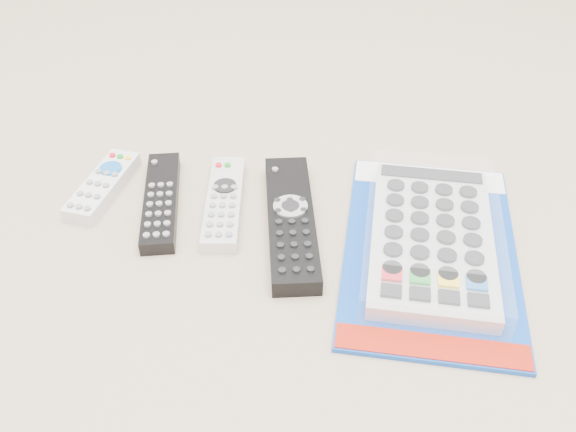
# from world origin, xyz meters

# --- Properties ---
(remote_small_grey) EXTENTS (0.07, 0.15, 0.02)m
(remote_small_grey) POSITION_xyz_m (-0.22, 0.03, 0.01)
(remote_small_grey) COLOR silver
(remote_small_grey) RESTS_ON ground
(remote_slim_black) EXTENTS (0.08, 0.20, 0.02)m
(remote_slim_black) POSITION_xyz_m (-0.13, 0.00, 0.01)
(remote_slim_black) COLOR black
(remote_slim_black) RESTS_ON ground
(remote_silver_dvd) EXTENTS (0.06, 0.19, 0.02)m
(remote_silver_dvd) POSITION_xyz_m (-0.04, 0.01, 0.01)
(remote_silver_dvd) COLOR silver
(remote_silver_dvd) RESTS_ON ground
(remote_large_black) EXTENTS (0.10, 0.26, 0.03)m
(remote_large_black) POSITION_xyz_m (0.05, -0.02, 0.01)
(remote_large_black) COLOR black
(remote_large_black) RESTS_ON ground
(jumbo_remote_packaged) EXTENTS (0.23, 0.36, 0.05)m
(jumbo_remote_packaged) POSITION_xyz_m (0.23, -0.04, 0.02)
(jumbo_remote_packaged) COLOR #0E3FA0
(jumbo_remote_packaged) RESTS_ON ground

